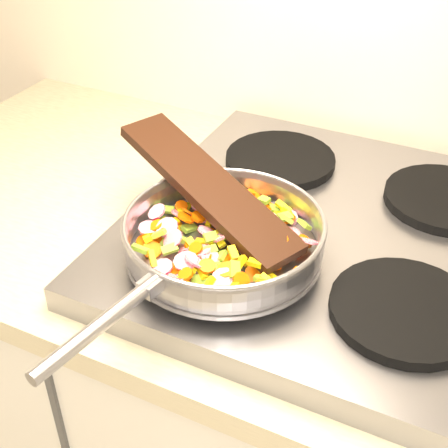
% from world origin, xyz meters
% --- Properties ---
extents(cooktop, '(0.60, 0.60, 0.04)m').
position_xyz_m(cooktop, '(-0.70, 1.67, 0.92)').
color(cooktop, '#939399').
rests_on(cooktop, counter_top).
extents(grate_fl, '(0.19, 0.19, 0.02)m').
position_xyz_m(grate_fl, '(-0.84, 1.52, 0.95)').
color(grate_fl, black).
rests_on(grate_fl, cooktop).
extents(grate_fr, '(0.19, 0.19, 0.02)m').
position_xyz_m(grate_fr, '(-0.56, 1.52, 0.95)').
color(grate_fr, black).
rests_on(grate_fr, cooktop).
extents(grate_bl, '(0.19, 0.19, 0.02)m').
position_xyz_m(grate_bl, '(-0.84, 1.81, 0.95)').
color(grate_bl, black).
rests_on(grate_bl, cooktop).
extents(grate_br, '(0.19, 0.19, 0.02)m').
position_xyz_m(grate_br, '(-0.56, 1.81, 0.95)').
color(grate_br, black).
rests_on(grate_br, cooktop).
extents(saute_pan, '(0.31, 0.48, 0.05)m').
position_xyz_m(saute_pan, '(-0.81, 1.52, 0.99)').
color(saute_pan, '#9E9EA5').
rests_on(saute_pan, grate_fl).
extents(vegetable_heap, '(0.26, 0.26, 0.05)m').
position_xyz_m(vegetable_heap, '(-0.82, 1.53, 0.97)').
color(vegetable_heap, yellow).
rests_on(vegetable_heap, saute_pan).
extents(wooden_spatula, '(0.34, 0.21, 0.08)m').
position_xyz_m(wooden_spatula, '(-0.87, 1.58, 1.01)').
color(wooden_spatula, black).
rests_on(wooden_spatula, saute_pan).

